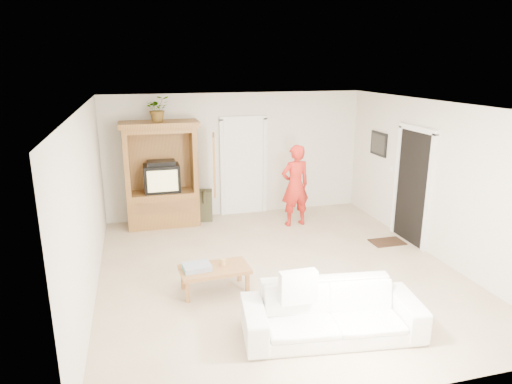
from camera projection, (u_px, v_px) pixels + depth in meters
floor at (278, 270)px, 7.27m from camera, size 6.00×6.00×0.00m
ceiling at (280, 105)px, 6.56m from camera, size 6.00×6.00×0.00m
wall_back at (236, 155)px, 9.70m from camera, size 5.50×0.00×5.50m
wall_front at (379, 279)px, 4.13m from camera, size 5.50×0.00×5.50m
wall_left at (88, 206)px, 6.24m from camera, size 0.00×6.00×6.00m
wall_right at (436, 180)px, 7.59m from camera, size 0.00×6.00×6.00m
armoire at (163, 181)px, 9.11m from camera, size 1.82×1.14×2.10m
door_back at (244, 168)px, 9.79m from camera, size 0.85×0.05×2.04m
doorway_right at (413, 188)px, 8.22m from camera, size 0.05×0.90×2.04m
framed_picture at (379, 144)px, 9.27m from camera, size 0.03×0.60×0.48m
doormat at (387, 242)px, 8.39m from camera, size 0.60×0.40×0.02m
plant at (158, 109)px, 8.68m from camera, size 0.50×0.45×0.49m
man at (295, 186)px, 9.10m from camera, size 0.65×0.47×1.65m
sofa at (332, 312)px, 5.47m from camera, size 2.22×1.10×0.62m
coffee_table at (215, 271)px, 6.53m from camera, size 1.01×0.59×0.37m
towel at (197, 267)px, 6.44m from camera, size 0.41×0.32×0.08m
candle at (223, 262)px, 6.58m from camera, size 0.08×0.08×0.10m
backpack_black at (194, 211)px, 9.57m from camera, size 0.33×0.22×0.38m
backpack_olive at (204, 205)px, 9.50m from camera, size 0.38×0.31×0.65m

